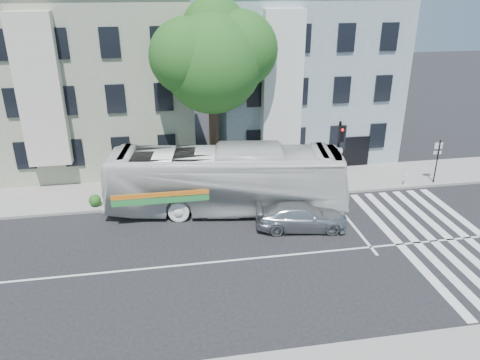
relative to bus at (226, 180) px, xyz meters
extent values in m
plane|color=black|center=(-0.23, -5.18, -1.81)|extent=(120.00, 120.00, 0.00)
cube|color=gray|center=(-0.23, 2.82, -1.74)|extent=(80.00, 4.00, 0.15)
cube|color=gray|center=(-7.23, 9.82, 3.69)|extent=(12.00, 10.00, 11.00)
cube|color=gray|center=(6.77, 9.82, 3.69)|extent=(12.00, 10.00, 11.00)
cylinder|color=#2D2116|center=(-0.23, 3.32, 0.79)|extent=(0.56, 0.56, 5.20)
sphere|color=#1A4616|center=(-0.23, 3.32, 5.69)|extent=(5.60, 5.60, 5.60)
sphere|color=#1A4616|center=(1.37, 3.72, 6.39)|extent=(4.40, 4.40, 4.40)
sphere|color=#1A4616|center=(-1.63, 3.02, 6.19)|extent=(4.20, 4.20, 4.20)
sphere|color=#1A4616|center=(0.07, 4.52, 7.39)|extent=(3.80, 3.80, 3.80)
sphere|color=#1A4616|center=(-0.83, 3.92, 4.69)|extent=(3.40, 3.40, 3.40)
imported|color=silver|center=(0.00, 0.00, 0.00)|extent=(4.93, 13.31, 3.62)
imported|color=#B2B6BA|center=(3.48, -2.79, -1.13)|extent=(2.57, 4.89, 1.35)
cylinder|color=black|center=(6.67, 0.87, 0.44)|extent=(0.15, 0.15, 4.51)
cube|color=black|center=(6.67, 0.62, 2.06)|extent=(0.33, 0.27, 0.91)
sphere|color=red|center=(6.67, 0.49, 2.32)|extent=(0.17, 0.17, 0.17)
cylinder|color=white|center=(6.67, 0.72, 0.98)|extent=(0.47, 0.09, 0.47)
cylinder|color=silver|center=(11.42, 1.19, -1.37)|extent=(0.23, 0.23, 0.58)
sphere|color=silver|center=(11.42, 1.19, -1.05)|extent=(0.21, 0.21, 0.21)
cylinder|color=silver|center=(11.42, 1.19, -1.29)|extent=(0.39, 0.14, 0.13)
cylinder|color=black|center=(13.31, 1.20, -0.28)|extent=(0.08, 0.08, 2.76)
cube|color=white|center=(13.31, 1.30, 0.72)|extent=(0.50, 0.08, 0.39)
cube|color=white|center=(13.31, 1.30, 0.27)|extent=(0.50, 0.08, 0.20)
camera|label=1|loc=(-3.26, -23.20, 10.07)|focal=35.00mm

